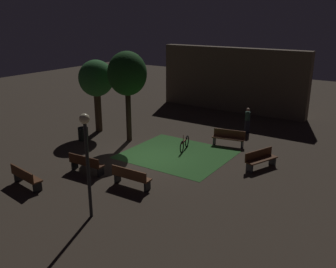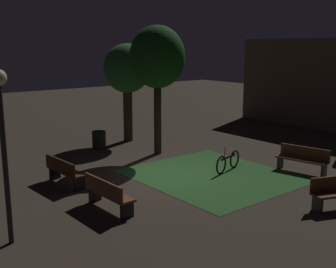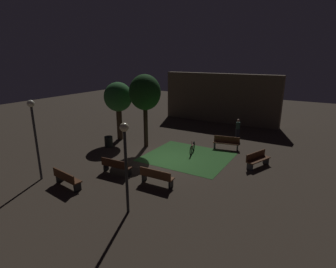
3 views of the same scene
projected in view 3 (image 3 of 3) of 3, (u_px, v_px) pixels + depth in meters
ground_plane at (166, 160)px, 17.04m from camera, size 60.00×60.00×0.00m
grass_lawn at (188, 157)px, 17.54m from camera, size 5.34×4.76×0.01m
bench_lawn_edge at (116, 166)px, 14.89m from camera, size 1.82×0.58×0.88m
bench_path_side at (156, 176)px, 13.58m from camera, size 1.81×0.53×0.88m
bench_near_trees at (257, 159)px, 15.87m from camera, size 1.12×1.85×0.88m
bench_by_lamp at (226, 142)px, 18.94m from camera, size 1.86×0.81×0.88m
bench_corner at (66, 178)px, 13.36m from camera, size 1.85×0.72×0.88m
tree_back_left at (118, 98)px, 20.41m from camera, size 2.15×2.15×4.49m
tree_left_canopy at (145, 93)px, 18.53m from camera, size 2.21×2.21×5.18m
lamp_post_near_wall at (125, 152)px, 10.55m from camera, size 0.36×0.36×3.90m
lamp_post_plaza_east at (34, 126)px, 13.56m from camera, size 0.36×0.36×4.27m
trash_bin at (109, 142)px, 19.44m from camera, size 0.59×0.59×0.76m
bicycle at (192, 148)px, 18.15m from camera, size 0.48×1.61×0.93m
pedestrian at (238, 129)px, 21.12m from camera, size 0.33×0.34×1.61m
building_wall_backdrop at (220, 98)px, 26.30m from camera, size 11.49×0.80×4.78m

